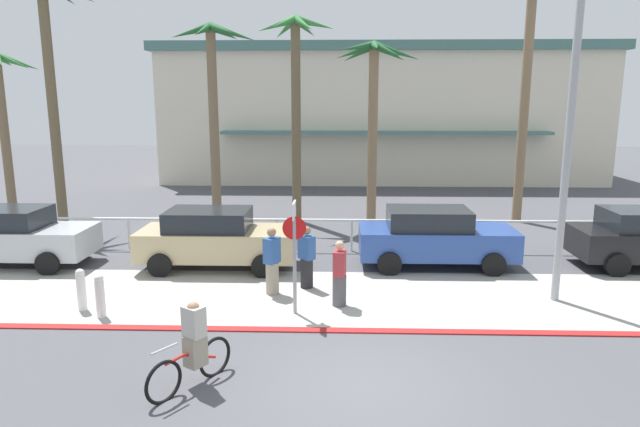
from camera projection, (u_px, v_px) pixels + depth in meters
ground_plane at (350, 239)px, 19.23m from camera, size 80.00×80.00×0.00m
sidewalk_strip at (355, 297)px, 13.55m from camera, size 44.00×4.00×0.02m
curb_paint at (358, 331)px, 11.59m from camera, size 44.00×0.24×0.03m
building_backdrop at (377, 113)px, 35.67m from camera, size 25.64×12.72×7.80m
rail_fence at (352, 225)px, 17.59m from camera, size 23.88×0.08×1.04m
stop_sign_bike_lane at (294, 242)px, 12.21m from camera, size 0.52×0.56×2.56m
bollard_0 at (100, 295)px, 12.22m from camera, size 0.20×0.20×1.00m
bollard_1 at (81, 289)px, 12.61m from camera, size 0.20×0.20×1.00m
streetlight_curb at (575, 120)px, 12.30m from camera, size 0.24×2.54×7.50m
palm_tree_0 at (0, 94)px, 22.26m from camera, size 3.16×3.37×6.61m
palm_tree_1 at (47, 42)px, 19.85m from camera, size 3.32×3.33×8.93m
palm_tree_2 at (212, 76)px, 20.77m from camera, size 3.53×3.14×7.51m
palm_tree_3 at (295, 77)px, 21.02m from camera, size 2.93×2.98×7.80m
palm_tree_4 at (374, 85)px, 20.59m from camera, size 3.13×3.48×6.84m
palm_tree_5 at (528, 52)px, 20.85m from camera, size 3.60×2.94×9.18m
car_silver_0 at (12, 236)px, 16.07m from camera, size 4.40×2.02×1.69m
car_tan_1 at (216, 238)px, 15.83m from camera, size 4.40×2.02×1.69m
car_blue_2 at (434, 237)px, 15.97m from camera, size 4.40×2.02×1.69m
cyclist_red_0 at (193, 347)px, 9.25m from camera, size 1.08×1.54×1.50m
pedestrian_0 at (272, 264)px, 13.64m from camera, size 0.44×0.48×1.69m
pedestrian_1 at (307, 260)px, 14.11m from camera, size 0.47×0.47×1.62m
pedestrian_2 at (339, 277)px, 12.86m from camera, size 0.36×0.43×1.57m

